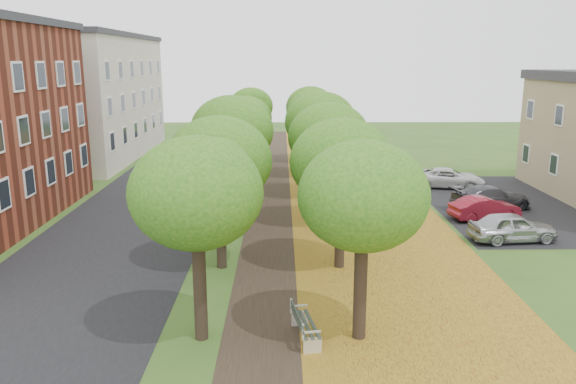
{
  "coord_description": "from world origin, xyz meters",
  "views": [
    {
      "loc": [
        0.25,
        -15.65,
        8.3
      ],
      "look_at": [
        0.54,
        8.76,
        2.5
      ],
      "focal_mm": 35.0,
      "sensor_mm": 36.0,
      "label": 1
    }
  ],
  "objects_px": {
    "car_silver": "(513,227)",
    "car_grey": "(491,198)",
    "bench": "(304,324)",
    "car_white": "(449,178)",
    "car_red": "(485,208)"
  },
  "relations": [
    {
      "from": "car_grey",
      "to": "car_white",
      "type": "xyz_separation_m",
      "value": [
        -0.75,
        5.51,
        -0.03
      ]
    },
    {
      "from": "car_silver",
      "to": "car_grey",
      "type": "height_order",
      "value": "car_silver"
    },
    {
      "from": "car_silver",
      "to": "car_white",
      "type": "bearing_deg",
      "value": -8.38
    },
    {
      "from": "bench",
      "to": "car_white",
      "type": "xyz_separation_m",
      "value": [
        10.42,
        20.58,
        0.16
      ]
    },
    {
      "from": "bench",
      "to": "car_red",
      "type": "distance_m",
      "value": 16.44
    },
    {
      "from": "bench",
      "to": "car_grey",
      "type": "bearing_deg",
      "value": -46.51
    },
    {
      "from": "bench",
      "to": "car_silver",
      "type": "xyz_separation_m",
      "value": [
        10.09,
        9.31,
        0.2
      ]
    },
    {
      "from": "car_silver",
      "to": "car_grey",
      "type": "bearing_deg",
      "value": -17.35
    },
    {
      "from": "car_white",
      "to": "car_silver",
      "type": "bearing_deg",
      "value": -168.03
    },
    {
      "from": "bench",
      "to": "car_silver",
      "type": "distance_m",
      "value": 13.73
    },
    {
      "from": "bench",
      "to": "car_white",
      "type": "distance_m",
      "value": 23.07
    },
    {
      "from": "bench",
      "to": "car_white",
      "type": "bearing_deg",
      "value": -36.81
    },
    {
      "from": "car_silver",
      "to": "car_white",
      "type": "relative_size",
      "value": 0.88
    },
    {
      "from": "car_red",
      "to": "car_white",
      "type": "relative_size",
      "value": 0.81
    },
    {
      "from": "car_red",
      "to": "car_grey",
      "type": "relative_size",
      "value": 0.81
    }
  ]
}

